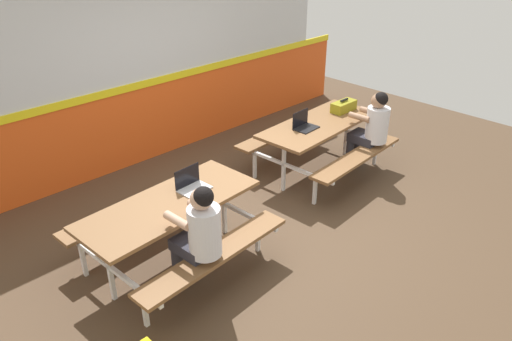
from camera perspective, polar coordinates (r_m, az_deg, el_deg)
The scene contains 9 objects.
ground_plane at distance 6.00m, azimuth 0.95°, elevation -5.19°, with size 10.00×10.00×0.02m, color #4C3826.
accent_backdrop at distance 7.15m, azimuth -12.59°, elevation 10.87°, with size 8.00×0.14×2.60m.
picnic_table_left at distance 4.97m, azimuth -9.94°, elevation -5.32°, with size 1.88×1.65×0.74m.
picnic_table_right at distance 6.77m, azimuth 7.28°, elevation 4.27°, with size 1.88×1.65×0.74m.
student_nearer at distance 4.48m, azimuth -6.67°, elevation -7.15°, with size 0.38×0.53×1.21m.
student_further at distance 6.80m, azimuth 13.35°, elevation 5.06°, with size 0.38×0.53×1.21m.
laptop_silver at distance 5.06m, azimuth -7.49°, elevation -1.66°, with size 0.33×0.24×0.22m.
laptop_dark at distance 6.49m, azimuth 5.65°, elevation 5.34°, with size 0.33×0.24×0.22m.
toolbox_grey at distance 7.14m, azimuth 10.20°, elevation 7.40°, with size 0.40×0.18×0.18m.
Camera 1 is at (-3.58, -3.51, 3.27)m, focal length 34.26 mm.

